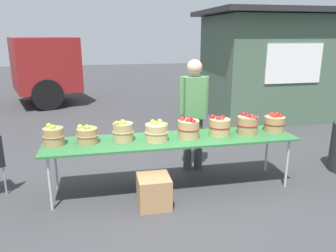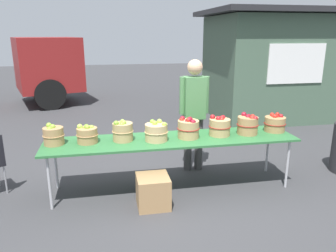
{
  "view_description": "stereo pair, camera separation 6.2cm",
  "coord_description": "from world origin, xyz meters",
  "px_view_note": "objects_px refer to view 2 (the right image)",
  "views": [
    {
      "loc": [
        -0.94,
        -4.25,
        2.17
      ],
      "look_at": [
        0.0,
        0.3,
        0.85
      ],
      "focal_mm": 35.01,
      "sensor_mm": 36.0,
      "label": 1
    },
    {
      "loc": [
        -0.88,
        -4.26,
        2.17
      ],
      "look_at": [
        0.0,
        0.3,
        0.85
      ],
      "focal_mm": 35.01,
      "sensor_mm": 36.0,
      "label": 2
    }
  ],
  "objects_px": {
    "apple_basket_red_0": "(188,128)",
    "vendor_adult": "(194,107)",
    "apple_basket_green_1": "(87,134)",
    "apple_basket_green_2": "(123,131)",
    "produce_crate": "(153,191)",
    "apple_basket_green_3": "(156,132)",
    "apple_basket_green_0": "(53,135)",
    "market_table": "(172,141)",
    "apple_basket_red_1": "(220,126)",
    "apple_basket_red_2": "(248,125)",
    "apple_basket_red_3": "(275,123)"
  },
  "relations": [
    {
      "from": "apple_basket_red_0",
      "to": "vendor_adult",
      "type": "relative_size",
      "value": 0.18
    },
    {
      "from": "apple_basket_green_1",
      "to": "apple_basket_green_2",
      "type": "distance_m",
      "value": 0.48
    },
    {
      "from": "apple_basket_green_1",
      "to": "apple_basket_red_0",
      "type": "bearing_deg",
      "value": -2.17
    },
    {
      "from": "apple_basket_green_1",
      "to": "produce_crate",
      "type": "relative_size",
      "value": 0.71
    },
    {
      "from": "apple_basket_green_3",
      "to": "apple_basket_red_0",
      "type": "xyz_separation_m",
      "value": [
        0.46,
        0.03,
        0.02
      ]
    },
    {
      "from": "apple_basket_green_0",
      "to": "apple_basket_green_3",
      "type": "bearing_deg",
      "value": -4.04
    },
    {
      "from": "apple_basket_green_0",
      "to": "vendor_adult",
      "type": "xyz_separation_m",
      "value": [
        2.06,
        0.55,
        0.17
      ]
    },
    {
      "from": "market_table",
      "to": "vendor_adult",
      "type": "distance_m",
      "value": 0.84
    },
    {
      "from": "apple_basket_green_3",
      "to": "apple_basket_red_1",
      "type": "bearing_deg",
      "value": 4.32
    },
    {
      "from": "apple_basket_green_3",
      "to": "apple_basket_red_0",
      "type": "bearing_deg",
      "value": 4.27
    },
    {
      "from": "apple_basket_red_2",
      "to": "produce_crate",
      "type": "height_order",
      "value": "apple_basket_red_2"
    },
    {
      "from": "apple_basket_green_2",
      "to": "apple_basket_red_3",
      "type": "height_order",
      "value": "apple_basket_green_2"
    },
    {
      "from": "apple_basket_green_0",
      "to": "market_table",
      "type": "bearing_deg",
      "value": -2.08
    },
    {
      "from": "apple_basket_green_2",
      "to": "produce_crate",
      "type": "relative_size",
      "value": 0.74
    },
    {
      "from": "apple_basket_green_2",
      "to": "apple_basket_green_3",
      "type": "xyz_separation_m",
      "value": [
        0.45,
        -0.08,
        -0.02
      ]
    },
    {
      "from": "apple_basket_red_2",
      "to": "produce_crate",
      "type": "bearing_deg",
      "value": -161.87
    },
    {
      "from": "apple_basket_green_2",
      "to": "apple_basket_red_2",
      "type": "xyz_separation_m",
      "value": [
        1.81,
        -0.03,
        -0.0
      ]
    },
    {
      "from": "apple_basket_red_2",
      "to": "produce_crate",
      "type": "xyz_separation_m",
      "value": [
        -1.47,
        -0.48,
        -0.68
      ]
    },
    {
      "from": "apple_basket_green_1",
      "to": "vendor_adult",
      "type": "bearing_deg",
      "value": 18.79
    },
    {
      "from": "apple_basket_red_0",
      "to": "apple_basket_red_1",
      "type": "relative_size",
      "value": 1.0
    },
    {
      "from": "apple_basket_red_1",
      "to": "vendor_adult",
      "type": "relative_size",
      "value": 0.18
    },
    {
      "from": "apple_basket_red_2",
      "to": "apple_basket_red_3",
      "type": "bearing_deg",
      "value": 6.72
    },
    {
      "from": "apple_basket_red_1",
      "to": "vendor_adult",
      "type": "xyz_separation_m",
      "value": [
        -0.23,
        0.57,
        0.17
      ]
    },
    {
      "from": "apple_basket_red_0",
      "to": "vendor_adult",
      "type": "xyz_separation_m",
      "value": [
        0.25,
        0.61,
        0.16
      ]
    },
    {
      "from": "market_table",
      "to": "apple_basket_red_2",
      "type": "relative_size",
      "value": 11.1
    },
    {
      "from": "apple_basket_green_3",
      "to": "apple_basket_red_2",
      "type": "bearing_deg",
      "value": 2.31
    },
    {
      "from": "apple_basket_green_0",
      "to": "produce_crate",
      "type": "height_order",
      "value": "apple_basket_green_0"
    },
    {
      "from": "market_table",
      "to": "apple_basket_green_2",
      "type": "bearing_deg",
      "value": 176.38
    },
    {
      "from": "apple_basket_green_2",
      "to": "apple_basket_red_3",
      "type": "bearing_deg",
      "value": 0.7
    },
    {
      "from": "apple_basket_red_2",
      "to": "produce_crate",
      "type": "relative_size",
      "value": 0.77
    },
    {
      "from": "apple_basket_green_3",
      "to": "apple_basket_red_3",
      "type": "distance_m",
      "value": 1.82
    },
    {
      "from": "apple_basket_green_3",
      "to": "apple_basket_red_2",
      "type": "xyz_separation_m",
      "value": [
        1.35,
        0.05,
        0.01
      ]
    },
    {
      "from": "produce_crate",
      "to": "vendor_adult",
      "type": "bearing_deg",
      "value": 52.45
    },
    {
      "from": "apple_basket_red_2",
      "to": "vendor_adult",
      "type": "bearing_deg",
      "value": 137.97
    },
    {
      "from": "apple_basket_green_0",
      "to": "apple_basket_green_3",
      "type": "height_order",
      "value": "apple_basket_green_0"
    },
    {
      "from": "apple_basket_green_2",
      "to": "produce_crate",
      "type": "height_order",
      "value": "apple_basket_green_2"
    },
    {
      "from": "apple_basket_green_0",
      "to": "apple_basket_red_0",
      "type": "bearing_deg",
      "value": -1.94
    },
    {
      "from": "produce_crate",
      "to": "apple_basket_red_2",
      "type": "bearing_deg",
      "value": 18.13
    },
    {
      "from": "apple_basket_red_0",
      "to": "market_table",
      "type": "bearing_deg",
      "value": 179.03
    },
    {
      "from": "apple_basket_green_0",
      "to": "apple_basket_red_0",
      "type": "relative_size",
      "value": 0.89
    },
    {
      "from": "apple_basket_green_2",
      "to": "apple_basket_red_1",
      "type": "bearing_deg",
      "value": -0.44
    },
    {
      "from": "apple_basket_green_1",
      "to": "apple_basket_red_1",
      "type": "distance_m",
      "value": 1.86
    },
    {
      "from": "apple_basket_green_2",
      "to": "apple_basket_red_2",
      "type": "relative_size",
      "value": 0.96
    },
    {
      "from": "apple_basket_green_2",
      "to": "produce_crate",
      "type": "bearing_deg",
      "value": -56.72
    },
    {
      "from": "apple_basket_green_0",
      "to": "apple_basket_green_2",
      "type": "relative_size",
      "value": 0.94
    },
    {
      "from": "apple_basket_green_3",
      "to": "apple_basket_red_3",
      "type": "xyz_separation_m",
      "value": [
        1.81,
        0.11,
        -0.0
      ]
    },
    {
      "from": "apple_basket_green_0",
      "to": "apple_basket_red_3",
      "type": "distance_m",
      "value": 3.17
    },
    {
      "from": "apple_basket_red_0",
      "to": "apple_basket_red_2",
      "type": "xyz_separation_m",
      "value": [
        0.9,
        0.02,
        -0.0
      ]
    },
    {
      "from": "market_table",
      "to": "vendor_adult",
      "type": "height_order",
      "value": "vendor_adult"
    },
    {
      "from": "apple_basket_green_3",
      "to": "vendor_adult",
      "type": "distance_m",
      "value": 0.97
    }
  ]
}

